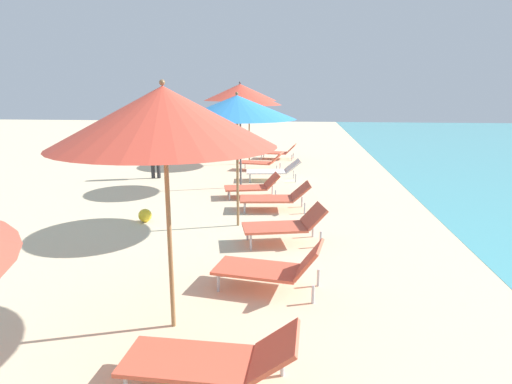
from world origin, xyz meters
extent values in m
cylinder|color=olive|center=(-0.26, 7.04, 1.02)|extent=(0.05, 0.05, 2.04)
cone|color=#E54C38|center=(-0.26, 7.04, 2.34)|extent=(2.30, 2.30, 0.61)
sphere|color=olive|center=(-0.26, 7.04, 2.67)|extent=(0.06, 0.06, 0.06)
cube|color=#D8593F|center=(0.58, 8.12, 0.26)|extent=(1.20, 0.78, 0.04)
cube|color=#D8593F|center=(1.27, 8.01, 0.47)|extent=(0.41, 0.65, 0.41)
cylinder|color=#B2B2B7|center=(0.08, 7.95, 0.12)|extent=(0.04, 0.04, 0.24)
cylinder|color=#B2B2B7|center=(0.17, 8.45, 0.12)|extent=(0.04, 0.04, 0.24)
cylinder|color=#B2B2B7|center=(1.32, 7.74, 0.12)|extent=(0.04, 0.04, 0.24)
cylinder|color=#B2B2B7|center=(1.40, 8.24, 0.12)|extent=(0.04, 0.04, 0.24)
cube|color=#D8593F|center=(0.17, 6.07, 0.25)|extent=(1.18, 0.63, 0.04)
cube|color=#D8593F|center=(0.95, 6.04, 0.42)|extent=(0.44, 0.61, 0.34)
cylinder|color=#B2B2B7|center=(-0.30, 6.33, 0.11)|extent=(0.04, 0.04, 0.23)
cylinder|color=#B2B2B7|center=(1.00, 6.29, 0.11)|extent=(0.04, 0.04, 0.23)
cylinder|color=olive|center=(-0.07, 10.82, 1.04)|extent=(0.05, 0.05, 2.07)
cone|color=#338CD8|center=(-0.07, 10.82, 2.29)|extent=(2.22, 2.22, 0.44)
sphere|color=olive|center=(-0.07, 10.82, 2.54)|extent=(0.06, 0.06, 0.06)
cube|color=#D8593F|center=(0.39, 11.99, 0.26)|extent=(1.22, 0.77, 0.04)
cube|color=#D8593F|center=(1.15, 12.07, 0.44)|extent=(0.47, 0.68, 0.36)
cylinder|color=#B2B2B7|center=(-0.05, 11.67, 0.12)|extent=(0.04, 0.04, 0.24)
cylinder|color=#B2B2B7|center=(-0.11, 12.21, 0.12)|extent=(0.04, 0.04, 0.24)
cylinder|color=#B2B2B7|center=(1.24, 11.81, 0.12)|extent=(0.04, 0.04, 0.24)
cylinder|color=#B2B2B7|center=(1.18, 12.35, 0.12)|extent=(0.04, 0.04, 0.24)
cube|color=#D8593F|center=(0.70, 9.86, 0.29)|extent=(1.19, 0.86, 0.04)
cube|color=#D8593F|center=(1.38, 10.01, 0.48)|extent=(0.48, 0.69, 0.36)
cylinder|color=#B2B2B7|center=(0.33, 9.50, 0.14)|extent=(0.04, 0.04, 0.27)
cylinder|color=#B2B2B7|center=(0.21, 10.02, 0.14)|extent=(0.04, 0.04, 0.27)
cylinder|color=#B2B2B7|center=(1.50, 9.77, 0.14)|extent=(0.04, 0.04, 0.27)
cylinder|color=#B2B2B7|center=(1.38, 10.28, 0.14)|extent=(0.04, 0.04, 0.27)
cylinder|color=#4C4C51|center=(-0.49, 14.23, 1.17)|extent=(0.05, 0.05, 2.33)
cone|color=#E54C38|center=(-0.49, 14.23, 2.55)|extent=(1.91, 1.91, 0.43)
sphere|color=#4C4C51|center=(-0.49, 14.23, 2.79)|extent=(0.06, 0.06, 0.06)
cube|color=white|center=(0.13, 15.23, 0.27)|extent=(1.25, 0.82, 0.04)
cube|color=white|center=(0.91, 15.33, 0.44)|extent=(0.50, 0.73, 0.35)
cylinder|color=#B2B2B7|center=(-0.32, 14.89, 0.12)|extent=(0.04, 0.04, 0.25)
cylinder|color=#B2B2B7|center=(-0.39, 15.46, 0.12)|extent=(0.04, 0.04, 0.25)
cylinder|color=#B2B2B7|center=(1.00, 15.05, 0.12)|extent=(0.04, 0.04, 0.25)
cylinder|color=#B2B2B7|center=(0.92, 15.63, 0.12)|extent=(0.04, 0.04, 0.25)
cube|color=#D8593F|center=(-0.22, 13.11, 0.24)|extent=(1.13, 0.82, 0.04)
cube|color=#D8593F|center=(0.43, 13.26, 0.42)|extent=(0.46, 0.67, 0.34)
cylinder|color=#B2B2B7|center=(-0.56, 12.77, 0.11)|extent=(0.04, 0.04, 0.22)
cylinder|color=#B2B2B7|center=(-0.68, 13.27, 0.11)|extent=(0.04, 0.04, 0.22)
cylinder|color=#B2B2B7|center=(0.54, 13.02, 0.11)|extent=(0.04, 0.04, 0.22)
cylinder|color=#B2B2B7|center=(0.42, 13.52, 0.11)|extent=(0.04, 0.04, 0.22)
cylinder|color=olive|center=(-0.73, 18.13, 1.05)|extent=(0.05, 0.05, 2.09)
cone|color=#E54C38|center=(-0.73, 18.13, 2.34)|extent=(2.30, 2.30, 0.49)
sphere|color=olive|center=(-0.73, 18.13, 2.61)|extent=(0.06, 0.06, 0.06)
cube|color=#D8593F|center=(0.07, 19.40, 0.24)|extent=(1.11, 0.72, 0.04)
cube|color=#D8593F|center=(0.75, 19.35, 0.42)|extent=(0.40, 0.67, 0.35)
cylinder|color=#B2B2B7|center=(-0.38, 19.17, 0.11)|extent=(0.04, 0.04, 0.22)
cylinder|color=#B2B2B7|center=(-0.34, 19.71, 0.11)|extent=(0.04, 0.04, 0.22)
cylinder|color=#B2B2B7|center=(0.79, 19.08, 0.11)|extent=(0.04, 0.04, 0.22)
cylinder|color=#B2B2B7|center=(0.83, 19.62, 0.11)|extent=(0.04, 0.04, 0.22)
cube|color=#D8593F|center=(-0.36, 16.88, 0.26)|extent=(1.18, 0.76, 0.04)
cube|color=#D8593F|center=(0.34, 16.75, 0.44)|extent=(0.46, 0.63, 0.36)
cylinder|color=#B2B2B7|center=(-0.84, 16.73, 0.12)|extent=(0.04, 0.04, 0.24)
cylinder|color=#B2B2B7|center=(-0.76, 17.19, 0.12)|extent=(0.04, 0.04, 0.24)
cylinder|color=#B2B2B7|center=(0.36, 16.51, 0.12)|extent=(0.04, 0.04, 0.24)
cylinder|color=#B2B2B7|center=(0.45, 16.97, 0.12)|extent=(0.04, 0.04, 0.24)
cylinder|color=#262628|center=(-3.31, 15.22, 0.37)|extent=(0.11, 0.11, 0.74)
cylinder|color=#262628|center=(-3.15, 15.26, 0.37)|extent=(0.11, 0.11, 0.74)
cube|color=#262628|center=(-3.23, 15.24, 1.02)|extent=(0.40, 0.29, 0.56)
sphere|color=beige|center=(-3.23, 15.24, 1.40)|extent=(0.20, 0.20, 0.20)
cube|color=#338C59|center=(-1.71, 20.49, 0.17)|extent=(0.54, 0.36, 0.34)
cube|color=white|center=(-1.71, 20.49, 0.37)|extent=(0.55, 0.37, 0.06)
sphere|color=yellow|center=(-1.98, 10.86, 0.13)|extent=(0.27, 0.27, 0.27)
camera|label=1|loc=(1.13, 2.74, 2.60)|focal=30.38mm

